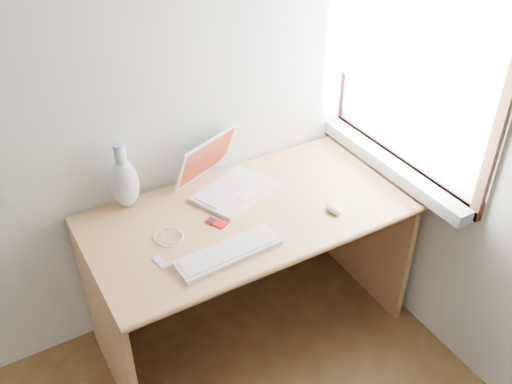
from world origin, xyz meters
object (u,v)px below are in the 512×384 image
external_keyboard (229,252)px  vase (124,181)px  laptop (229,178)px  desk (240,238)px

external_keyboard → vase: (-0.23, 0.50, 0.11)m
external_keyboard → laptop: bearing=58.6°
desk → external_keyboard: external_keyboard is taller
laptop → external_keyboard: bearing=-141.1°
external_keyboard → vase: size_ratio=1.40×
desk → external_keyboard: size_ratio=3.21×
vase → laptop: bearing=-13.2°
external_keyboard → vase: 0.56m
desk → vase: bearing=153.7°
desk → laptop: 0.29m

